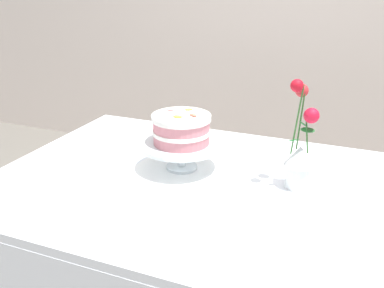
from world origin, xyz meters
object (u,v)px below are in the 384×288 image
flower_vase (300,153)px  dining_table (197,208)px  layer_cake (181,129)px  cake_stand (182,147)px

flower_vase → dining_table: bearing=-161.4°
dining_table → flower_vase: (0.31, 0.10, 0.21)m
dining_table → flower_vase: 0.39m
dining_table → layer_cake: bearing=136.7°
layer_cake → flower_vase: bearing=1.9°
cake_stand → flower_vase: 0.41m
cake_stand → layer_cake: size_ratio=1.42×
dining_table → flower_vase: flower_vase is taller
cake_stand → flower_vase: size_ratio=0.80×
dining_table → layer_cake: layer_cake is taller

